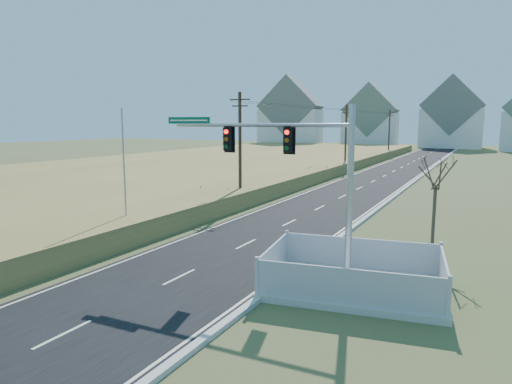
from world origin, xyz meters
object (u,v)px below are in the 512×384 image
Objects in this scene: traffic_signal_mast at (306,173)px; bare_tree at (437,171)px; fence_enclosure at (353,283)px; open_sign at (292,275)px; flagpole at (125,187)px.

bare_tree is (4.63, 5.29, -0.18)m from traffic_signal_mast.
fence_enclosure is 2.53m from open_sign.
flagpole reaches higher than open_sign.
fence_enclosure is at bearing -110.20° from bare_tree.
traffic_signal_mast is at bearing 152.00° from fence_enclosure.
bare_tree is at bearing 86.80° from open_sign.
traffic_signal_mast is 11.82m from flagpole.
flagpole is at bearing -166.92° from bare_tree.
open_sign is (-2.50, -0.36, 0.03)m from fence_enclosure.
bare_tree is at bearing 13.08° from flagpole.
fence_enclosure is (2.38, -0.82, -4.19)m from traffic_signal_mast.
flagpole reaches higher than bare_tree.
flagpole is 1.39× the size of bare_tree.
traffic_signal_mast reaches higher than open_sign.
flagpole is at bearing 170.97° from traffic_signal_mast.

